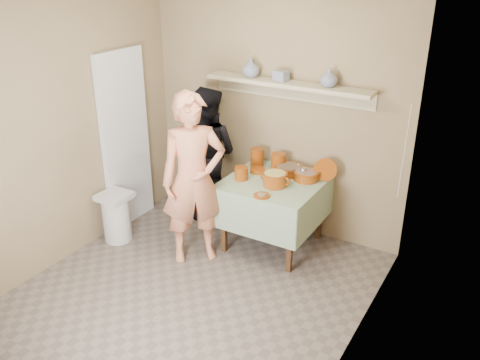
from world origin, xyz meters
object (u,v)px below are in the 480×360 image
Objects in this scene: person_helper at (206,155)px; serving_table at (274,191)px; person_cook at (194,180)px; trash_bin at (117,216)px; cazuela_rice at (275,178)px.

person_helper is 1.01m from serving_table.
person_cook is 1.81× the size of serving_table.
person_cook is at bearing 108.96° from person_helper.
person_cook is 1.13m from trash_bin.
person_helper is at bearing 163.77° from cazuela_rice.
trash_bin is at bearing -157.24° from cazuela_rice.
trash_bin is (-0.95, -0.16, -0.60)m from person_cook.
cazuela_rice is (1.04, -0.30, 0.05)m from person_helper.
person_helper reaches higher than serving_table.
serving_table is (0.58, 0.62, -0.24)m from person_cook.
person_cook is 0.82m from cazuela_rice.
person_cook reaches higher than trash_bin.
person_helper reaches higher than trash_bin.
serving_table is at bearing 161.41° from person_helper.
trash_bin is (-1.59, -0.67, -0.56)m from cazuela_rice.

